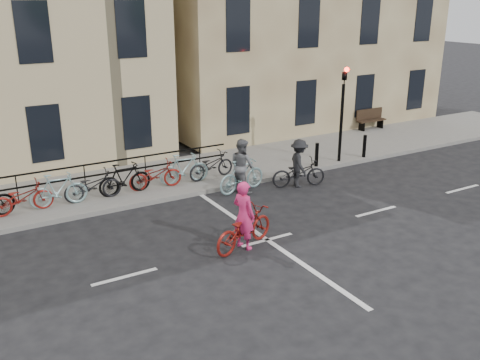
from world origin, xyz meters
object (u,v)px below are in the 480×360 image
cyclist_grey (242,171)px  bench (370,118)px  cyclist_pink (244,225)px  cyclist_dark (299,168)px  traffic_light (343,103)px

cyclist_grey → bench: bearing=-76.9°
bench → cyclist_pink: cyclist_pink is taller
cyclist_grey → cyclist_dark: bearing=-115.9°
traffic_light → cyclist_pink: (-6.98, -4.40, -1.82)m
traffic_light → cyclist_dark: (-2.90, -1.26, -1.79)m
traffic_light → bench: traffic_light is taller
cyclist_pink → cyclist_grey: size_ratio=1.11×
traffic_light → bench: (4.80, 3.39, -1.78)m
cyclist_pink → bench: bearing=-75.0°
cyclist_dark → traffic_light: bearing=-49.2°
cyclist_grey → cyclist_dark: (1.95, -0.56, -0.08)m
traffic_light → bench: 6.14m
bench → cyclist_dark: cyclist_dark is taller
cyclist_pink → cyclist_grey: bearing=-48.4°
cyclist_pink → traffic_light: bearing=-76.2°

